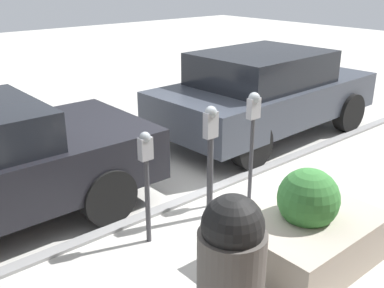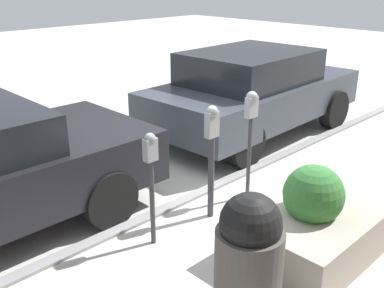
{
  "view_description": "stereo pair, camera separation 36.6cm",
  "coord_description": "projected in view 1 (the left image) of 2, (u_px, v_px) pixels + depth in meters",
  "views": [
    {
      "loc": [
        -3.35,
        -4.08,
        2.89
      ],
      "look_at": [
        0.0,
        -0.13,
        0.9
      ],
      "focal_mm": 42.0,
      "sensor_mm": 36.0,
      "label": 1
    },
    {
      "loc": [
        -3.62,
        -3.83,
        2.89
      ],
      "look_at": [
        0.0,
        -0.13,
        0.9
      ],
      "focal_mm": 42.0,
      "sensor_mm": 36.0,
      "label": 2
    }
  ],
  "objects": [
    {
      "name": "parking_meter_second",
      "position": [
        210.0,
        146.0,
        5.34
      ],
      "size": [
        0.17,
        0.15,
        1.45
      ],
      "color": "#38383D",
      "rests_on": "ground_plane"
    },
    {
      "name": "parking_meter_middle",
      "position": [
        253.0,
        121.0,
        5.72
      ],
      "size": [
        0.17,
        0.15,
        1.49
      ],
      "color": "#38383D",
      "rests_on": "ground_plane"
    },
    {
      "name": "parking_meter_nearest",
      "position": [
        146.0,
        167.0,
        4.83
      ],
      "size": [
        0.15,
        0.12,
        1.33
      ],
      "color": "#38383D",
      "rests_on": "ground_plane"
    },
    {
      "name": "parked_car_middle",
      "position": [
        265.0,
        92.0,
        8.22
      ],
      "size": [
        4.47,
        2.14,
        1.58
      ],
      "rotation": [
        0.0,
        0.0,
        0.04
      ],
      "color": "#383D47",
      "rests_on": "ground_plane"
    },
    {
      "name": "ground_plane",
      "position": [
        186.0,
        204.0,
        5.96
      ],
      "size": [
        40.0,
        40.0,
        0.0
      ],
      "primitive_type": "plane",
      "color": "beige"
    },
    {
      "name": "curb_strip",
      "position": [
        182.0,
        201.0,
        6.01
      ],
      "size": [
        19.0,
        0.16,
        0.04
      ],
      "color": "gray",
      "rests_on": "ground_plane"
    },
    {
      "name": "planter_box",
      "position": [
        305.0,
        229.0,
        4.71
      ],
      "size": [
        1.51,
        1.17,
        1.04
      ],
      "color": "#B2A899",
      "rests_on": "ground_plane"
    },
    {
      "name": "trash_bin",
      "position": [
        231.0,
        264.0,
        3.71
      ],
      "size": [
        0.58,
        0.58,
        1.26
      ],
      "color": "#514C47",
      "rests_on": "ground_plane"
    }
  ]
}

